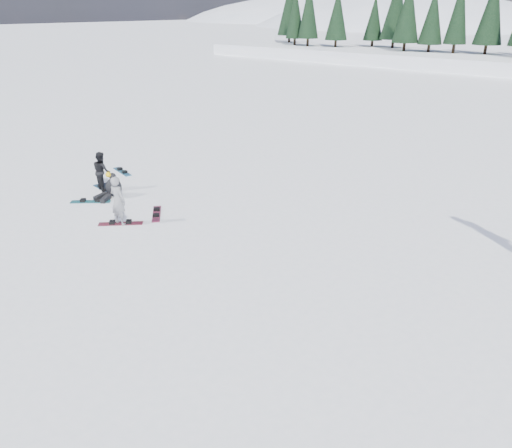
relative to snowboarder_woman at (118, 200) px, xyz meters
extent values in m
plane|color=white|center=(0.39, 1.05, -0.87)|extent=(420.00, 420.00, 0.00)
ellipsoid|color=white|center=(-69.61, 171.05, -14.48)|extent=(143.00, 110.00, 49.50)
ellipsoid|color=white|center=(-139.61, 211.05, -15.17)|extent=(169.00, 130.00, 52.00)
cone|color=black|center=(-37.61, 56.05, 4.38)|extent=(3.20, 3.20, 7.50)
cone|color=black|center=(-34.16, 56.05, 4.38)|extent=(3.20, 3.20, 7.50)
cone|color=black|center=(-30.70, 56.05, 4.38)|extent=(3.20, 3.20, 7.50)
cone|color=black|center=(-27.25, 56.05, 4.38)|extent=(3.20, 3.20, 7.50)
cone|color=black|center=(-23.79, 56.05, 4.38)|extent=(3.20, 3.20, 7.50)
cone|color=black|center=(-20.34, 56.05, 4.38)|extent=(3.20, 3.20, 7.50)
cone|color=black|center=(-16.89, 56.05, 4.38)|extent=(3.20, 3.20, 7.50)
cone|color=black|center=(-13.43, 56.05, 4.38)|extent=(3.20, 3.20, 7.50)
cone|color=black|center=(-9.98, 56.05, 4.38)|extent=(3.20, 3.20, 7.50)
cone|color=black|center=(-6.52, 56.05, 4.38)|extent=(3.20, 3.20, 7.50)
imported|color=gray|center=(0.00, 0.00, -0.01)|extent=(0.66, 0.46, 1.71)
sphere|color=#E6B10C|center=(-0.20, -0.12, 0.90)|extent=(0.18, 0.18, 0.18)
imported|color=black|center=(-3.48, 1.67, -0.08)|extent=(0.89, 0.76, 1.58)
ellipsoid|color=black|center=(-2.47, 1.48, -0.49)|extent=(0.86, 0.80, 0.72)
sphere|color=black|center=(-2.47, 1.48, -0.05)|extent=(0.27, 0.27, 0.27)
cube|color=black|center=(-2.30, 0.97, -0.78)|extent=(0.48, 0.63, 0.18)
cube|color=black|center=(-2.64, 0.97, -0.78)|extent=(0.34, 0.65, 0.18)
cube|color=black|center=(-3.17, 1.68, -0.72)|extent=(0.46, 0.31, 0.30)
cube|color=maroon|center=(0.00, 0.00, -0.85)|extent=(1.26, 1.26, 0.03)
cube|color=navy|center=(-3.48, 1.67, -0.85)|extent=(1.52, 0.47, 0.03)
cube|color=#932044|center=(0.24, 1.37, -0.85)|extent=(1.31, 1.20, 0.03)
cube|color=#1B6B99|center=(-4.87, 3.55, -0.85)|extent=(1.52, 0.63, 0.03)
cube|color=#16707B|center=(-2.64, 0.51, -0.85)|extent=(1.30, 1.22, 0.03)
camera|label=1|loc=(13.75, -8.89, 6.00)|focal=35.00mm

